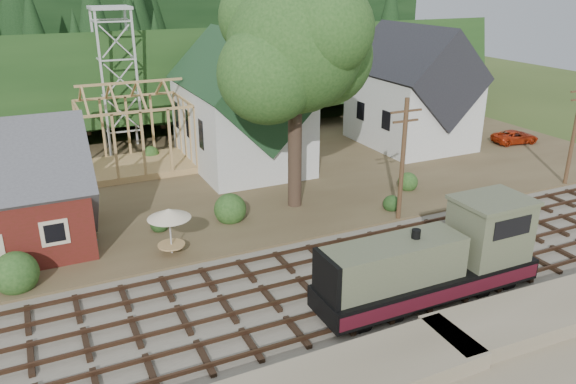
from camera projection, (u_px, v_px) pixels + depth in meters
name	position (u px, v px, depth m)	size (l,w,h in m)	color
ground	(345.00, 284.00, 28.60)	(140.00, 140.00, 0.00)	#384C1E
railroad_bed	(345.00, 282.00, 28.57)	(64.00, 11.00, 0.16)	#726B5B
village_flat	(227.00, 175.00, 43.74)	(64.00, 26.00, 0.30)	brown
hillside	(157.00, 114.00, 64.05)	(70.00, 28.00, 8.00)	#1E3F19
ridge	(130.00, 90.00, 77.55)	(80.00, 20.00, 12.00)	black
church	(241.00, 105.00, 44.15)	(8.40, 15.17, 13.00)	silver
farmhouse	(412.00, 94.00, 50.06)	(8.40, 10.80, 10.60)	silver
timber_frame	(135.00, 133.00, 43.60)	(8.20, 6.20, 6.99)	tan
lattice_tower	(113.00, 36.00, 46.24)	(3.20, 3.20, 12.12)	silver
big_tree	(297.00, 54.00, 34.31)	(10.90, 8.40, 14.70)	#38281E
telegraph_pole_near	(403.00, 159.00, 34.25)	(2.20, 0.28, 8.00)	#4C331E
telegraph_pole_far	(574.00, 132.00, 40.23)	(2.20, 0.28, 8.00)	#4C331E
locomotive	(437.00, 261.00, 26.61)	(11.29, 2.82, 4.54)	black
car_blue	(68.00, 232.00, 32.18)	(1.49, 3.70, 1.26)	#6381D5
car_red	(515.00, 137.00, 51.52)	(1.98, 4.28, 1.19)	#BB2E0F
patio_set	(169.00, 216.00, 30.37)	(2.37, 2.37, 2.64)	silver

